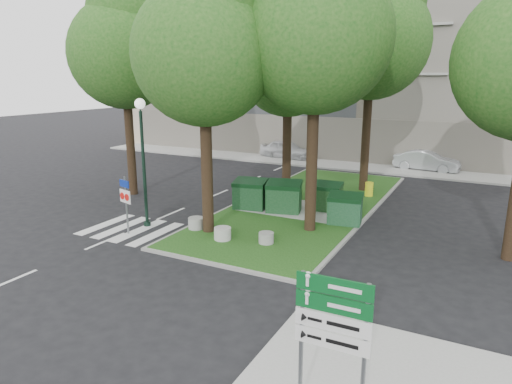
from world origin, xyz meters
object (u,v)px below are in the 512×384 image
Objects in this scene: dumpster_c at (326,197)px; tree_street_left at (126,43)px; tree_median_near_right at (319,20)px; directional_sign at (333,326)px; tree_median_far at (374,29)px; litter_bin at (369,189)px; street_lamp at (143,148)px; dumpster_b at (284,197)px; car_white at (287,149)px; bollard_right at (266,238)px; tree_median_mid at (291,56)px; car_silver at (427,161)px; tree_median_near_left at (206,40)px; dumpster_d at (345,209)px; traffic_sign_pole at (126,197)px; dumpster_a at (250,194)px; bollard_mid at (223,233)px; bollard_left at (196,223)px.

tree_street_left is at bearing -175.96° from dumpster_c.
tree_median_near_right is 4.28× the size of directional_sign.
litter_bin is at bearing -67.28° from tree_median_far.
street_lamp is 1.95× the size of directional_sign.
dumpster_b is at bearing 1.56° from tree_street_left.
tree_median_near_right is at bearing -8.13° from tree_street_left.
bollard_right is at bearing -152.48° from car_white.
tree_median_mid is 7.70m from litter_bin.
car_silver is at bearing 57.29° from dumpster_b.
directional_sign is at bearing -45.64° from tree_median_near_left.
traffic_sign_pole is (-7.33, -4.86, 0.75)m from dumpster_d.
car_white is at bearing 103.72° from tree_median_near_left.
car_silver is (10.01, 0.00, -0.03)m from car_white.
tree_median_far is 6.79× the size of dumpster_b.
dumpster_a is at bearing 125.25° from bollard_right.
tree_median_far is 16.78× the size of litter_bin.
traffic_sign_pole is at bearing -152.57° from tree_median_near_left.
tree_median_near_right is 7.56× the size of dumpster_d.
car_white reaches higher than bollard_mid.
tree_median_near_right is at bearing -91.53° from tree_median_far.
tree_median_near_left is 7.43m from dumpster_a.
bollard_right is at bearing 1.85° from street_lamp.
tree_median_far is 12.92m from street_lamp.
tree_median_near_right is at bearing 20.63° from street_lamp.
dumpster_c reaches higher than dumpster_d.
street_lamp is (-2.89, -0.41, -4.03)m from tree_median_near_left.
bollard_mid is at bearing -20.27° from bollard_left.
tree_median_near_right is at bearing 44.62° from traffic_sign_pole.
street_lamp reaches higher than traffic_sign_pole.
dumpster_c reaches higher than car_silver.
tree_street_left is 6.63× the size of dumpster_a.
bollard_right is (3.23, -0.19, -0.03)m from bollard_left.
street_lamp reaches higher than bollard_left.
traffic_sign_pole is (-7.13, -9.78, 1.01)m from litter_bin.
traffic_sign_pole is at bearing -129.71° from dumpster_a.
car_white is (-7.84, 7.44, -7.61)m from tree_median_far.
dumpster_a is (-3.62, 1.53, -7.20)m from tree_median_near_right.
tree_median_near_left is at bearing -94.40° from tree_median_mid.
dumpster_d is 0.57× the size of directional_sign.
street_lamp reaches higher than dumpster_b.
tree_street_left is 7.16m from street_lamp.
dumpster_a is 13.43m from directional_sign.
tree_street_left reaches higher than bollard_left.
street_lamp is (-6.39, -2.41, -4.70)m from tree_median_near_right.
dumpster_a is at bearing 54.83° from street_lamp.
bollard_right is 6.19m from street_lamp.
tree_street_left is at bearing 158.63° from bollard_right.
car_white is at bearing 95.96° from dumpster_a.
tree_median_near_left is 16.48× the size of bollard_mid.
car_white is at bearing 113.21° from dumpster_d.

